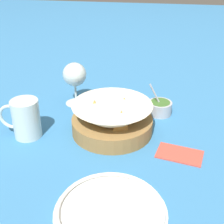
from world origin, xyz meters
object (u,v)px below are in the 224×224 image
object	(u,v)px
beer_mug	(26,120)
side_plate	(111,210)
food_basket	(112,120)
sauce_cup	(160,107)
wine_glass	(75,76)

from	to	relation	value
beer_mug	side_plate	bearing A→B (deg)	138.19
beer_mug	side_plate	world-z (taller)	beer_mug
side_plate	food_basket	bearing A→B (deg)	-81.79
food_basket	sauce_cup	distance (m)	0.18
sauce_cup	wine_glass	world-z (taller)	wine_glass
side_plate	sauce_cup	bearing A→B (deg)	-101.58
food_basket	beer_mug	bearing A→B (deg)	13.12
food_basket	sauce_cup	bearing A→B (deg)	-135.19
food_basket	sauce_cup	size ratio (longest dim) A/B	2.27
food_basket	beer_mug	distance (m)	0.23
beer_mug	side_plate	size ratio (longest dim) A/B	0.51
food_basket	sauce_cup	world-z (taller)	sauce_cup
sauce_cup	beer_mug	xyz separation A→B (m)	(0.34, 0.18, 0.03)
wine_glass	beer_mug	bearing A→B (deg)	68.56
food_basket	beer_mug	xyz separation A→B (m)	(0.22, 0.05, 0.01)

